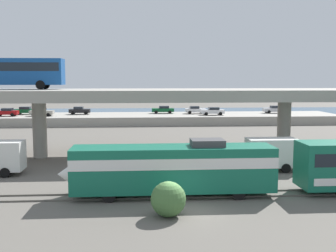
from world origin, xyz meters
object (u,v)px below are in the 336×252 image
Objects in this scene: parked_car_6 at (6,112)px; transit_bus_on_overpass at (9,71)px; parked_car_0 at (80,110)px; parked_car_7 at (26,110)px; parked_car_1 at (213,111)px; parked_car_3 at (163,110)px; train_locomotive at (163,167)px; service_truck_west at (262,153)px; parked_car_4 at (275,109)px; parked_car_2 at (42,112)px; parked_car_5 at (195,110)px.

transit_bus_on_overpass is at bearing 108.11° from parked_car_6.
parked_car_0 and parked_car_7 have the same top height.
parked_car_1 is 1.00× the size of parked_car_3.
train_locomotive is 53.54m from parked_car_3.
service_truck_west is 56.30m from parked_car_7.
parked_car_6 is at bearing 3.58° from parked_car_4.
transit_bus_on_overpass reaches higher than parked_car_3.
parked_car_0 is at bearing 3.70° from parked_car_3.
parked_car_4 is (16.16, 44.75, 0.78)m from service_truck_west.
parked_car_2 and parked_car_6 have the same top height.
parked_car_7 is at bearing -65.85° from train_locomotive.
transit_bus_on_overpass reaches higher than parked_car_6.
parked_car_2 is (-6.54, -3.42, 0.00)m from parked_car_0.
transit_bus_on_overpass is 2.56× the size of parked_car_4.
parked_car_4 is at bearing -176.42° from parked_car_6.
train_locomotive is 1.30× the size of transit_bus_on_overpass.
service_truck_west is at bearing -53.49° from parked_car_7.
parked_car_3 is at bearing -2.35° from parked_car_4.
parked_car_7 is at bearing -53.49° from service_truck_west.
train_locomotive is 54.06m from parked_car_0.
transit_bus_on_overpass reaches higher than parked_car_0.
train_locomotive is 50.36m from parked_car_1.
parked_car_7 is at bearing 176.54° from parked_car_0.
parked_car_7 is (-33.49, 45.24, 0.78)m from service_truck_west.
parked_car_5 is (22.88, -0.14, -0.00)m from parked_car_0.
parked_car_5 is at bearing -100.32° from train_locomotive.
parked_car_0 is at bearing -166.45° from parked_car_6.
transit_bus_on_overpass is 32.03m from parked_car_2.
parked_car_0 reaches higher than service_truck_west.
train_locomotive reaches higher than parked_car_4.
parked_car_0 is 0.93× the size of parked_car_2.
parked_car_0 is 39.25m from parked_car_4.
parked_car_2 is at bearing 177.54° from parked_car_6.
parked_car_0 is (-23.09, 44.62, 0.77)m from service_truck_west.
parked_car_2 is at bearing -46.35° from parked_car_7.
parked_car_5 is at bearing -175.23° from parked_car_6.
parked_car_7 reaches higher than service_truck_west.
parked_car_2 is (-3.75, 31.02, -7.05)m from transit_bus_on_overpass.
train_locomotive is 3.35× the size of parked_car_4.
parked_car_4 is at bearing -109.86° from service_truck_west.
parked_car_5 is at bearing 0.96° from parked_car_4.
service_truck_west is 50.24m from parked_car_0.
parked_car_4 is (22.75, -0.93, 0.00)m from parked_car_3.
train_locomotive reaches higher than parked_car_3.
service_truck_west is at bearing 98.21° from parked_car_3.
parked_car_1 is (28.60, 30.86, -7.05)m from transit_bus_on_overpass.
train_locomotive is at bearing -48.00° from transit_bus_on_overpass.
parked_car_3 is 6.49m from parked_car_5.
parked_car_1 is (25.81, -3.58, 0.00)m from parked_car_0.
parked_car_5 is at bearing 6.35° from parked_car_2.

